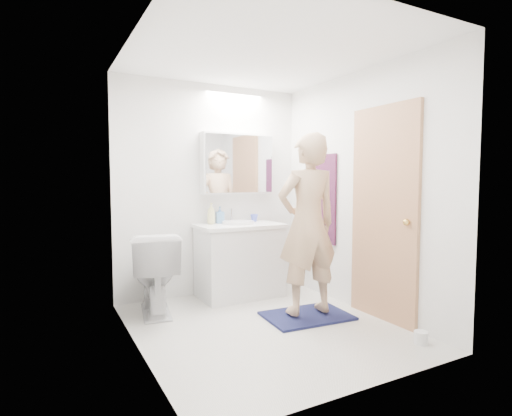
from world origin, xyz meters
TOP-DOWN VIEW (x-y plane):
  - floor at (0.00, 0.00)m, footprint 2.50×2.50m
  - ceiling at (0.00, 0.00)m, footprint 2.50×2.50m
  - wall_back at (0.00, 1.25)m, footprint 2.50×0.00m
  - wall_front at (0.00, -1.25)m, footprint 2.50×0.00m
  - wall_left at (-1.10, 0.00)m, footprint 0.00×2.50m
  - wall_right at (1.10, 0.00)m, footprint 0.00×2.50m
  - vanity_cabinet at (0.22, 0.96)m, footprint 0.90×0.55m
  - countertop at (0.22, 0.96)m, footprint 0.95×0.58m
  - sink_basin at (0.22, 0.99)m, footprint 0.36×0.36m
  - faucet at (0.22, 1.19)m, footprint 0.02×0.02m
  - medicine_cabinet at (0.30, 1.18)m, footprint 0.88×0.14m
  - mirror_panel at (0.30, 1.10)m, footprint 0.84×0.01m
  - toilet at (-0.77, 0.85)m, footprint 0.58×0.86m
  - bath_rug at (0.48, 0.02)m, footprint 0.84×0.61m
  - person at (0.48, 0.02)m, footprint 0.65×0.45m
  - door at (1.08, -0.35)m, footprint 0.04×0.80m
  - door_knob at (1.04, -0.65)m, footprint 0.06×0.06m
  - towel at (1.08, 0.55)m, footprint 0.02×0.42m
  - towel_hook at (1.07, 0.55)m, footprint 0.07×0.02m
  - soap_bottle_a at (-0.06, 1.11)m, footprint 0.10×0.10m
  - soap_bottle_b at (0.06, 1.15)m, footprint 0.10×0.10m
  - toothbrush_cup at (0.50, 1.12)m, footprint 0.10×0.10m
  - toilet_paper_roll at (0.92, -0.93)m, footprint 0.11×0.11m

SIDE VIEW (x-z plane):
  - floor at x=0.00m, z-range 0.00..0.00m
  - bath_rug at x=0.48m, z-range 0.00..0.02m
  - toilet_paper_roll at x=0.92m, z-range 0.00..0.10m
  - vanity_cabinet at x=0.22m, z-range 0.00..0.78m
  - toilet at x=-0.77m, z-range 0.00..0.81m
  - countertop at x=0.22m, z-range 0.78..0.82m
  - sink_basin at x=0.22m, z-range 0.82..0.85m
  - toothbrush_cup at x=0.50m, z-range 0.82..0.91m
  - person at x=0.48m, z-range 0.05..1.75m
  - faucet at x=0.22m, z-range 0.82..0.98m
  - soap_bottle_b at x=0.06m, z-range 0.82..1.01m
  - soap_bottle_a at x=-0.06m, z-range 0.82..1.06m
  - door_knob at x=1.04m, z-range 0.92..0.98m
  - door at x=1.08m, z-range 0.00..2.00m
  - towel at x=1.08m, z-range 0.60..1.60m
  - wall_back at x=0.00m, z-range -0.05..2.45m
  - wall_front at x=0.00m, z-range -0.05..2.45m
  - wall_left at x=-1.10m, z-range -0.05..2.45m
  - wall_right at x=1.10m, z-range -0.05..2.45m
  - medicine_cabinet at x=0.30m, z-range 1.15..1.85m
  - mirror_panel at x=0.30m, z-range 1.17..1.83m
  - towel_hook at x=1.07m, z-range 1.61..1.63m
  - ceiling at x=0.00m, z-range 2.40..2.40m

